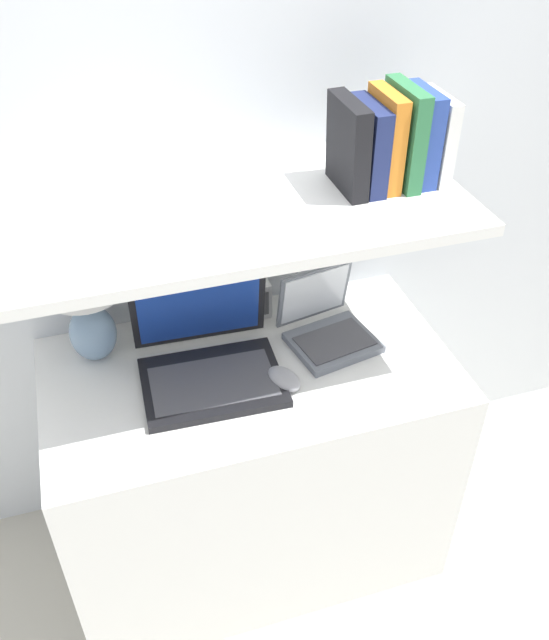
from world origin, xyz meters
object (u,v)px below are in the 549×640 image
at_px(laptop_small, 327,326).
at_px(book_navy, 368,146).
at_px(table_lamp, 83,288).
at_px(computer_mouse, 284,379).
at_px(book_orange, 385,139).
at_px(book_white, 435,137).
at_px(book_blue, 420,135).
at_px(book_black, 348,146).
at_px(router_box, 252,300).
at_px(laptop_large, 208,356).
at_px(book_green, 403,135).

xyz_separation_m(laptop_small, book_navy, (0.08, 0.01, 0.50)).
relative_size(laptop_small, book_navy, 1.27).
height_order(table_lamp, laptop_small, table_lamp).
xyz_separation_m(table_lamp, computer_mouse, (0.44, -0.25, -0.20)).
bearing_deg(computer_mouse, book_navy, 31.54).
distance_m(laptop_small, book_orange, 0.53).
height_order(book_white, book_blue, book_blue).
bearing_deg(table_lamp, book_white, -6.78).
relative_size(laptop_small, computer_mouse, 2.11).
distance_m(table_lamp, computer_mouse, 0.55).
xyz_separation_m(book_white, book_black, (-0.22, 0.00, 0.01)).
bearing_deg(table_lamp, laptop_small, -10.56).
distance_m(router_box, book_navy, 0.57).
bearing_deg(book_blue, laptop_small, -177.00).
bearing_deg(book_black, laptop_small, -159.66).
bearing_deg(router_box, table_lamp, -174.07).
bearing_deg(router_box, laptop_small, -43.97).
height_order(router_box, book_white, book_white).
height_order(table_lamp, book_black, book_black).
bearing_deg(book_black, laptop_large, -172.20).
relative_size(table_lamp, book_white, 1.77).
xyz_separation_m(laptop_large, router_box, (0.17, 0.20, -0.00)).
bearing_deg(laptop_large, book_black, 7.80).
bearing_deg(book_green, book_white, -0.00).
relative_size(laptop_large, book_blue, 1.67).
distance_m(book_green, book_navy, 0.09).
distance_m(router_box, book_blue, 0.64).
xyz_separation_m(router_box, book_green, (0.33, -0.15, 0.51)).
bearing_deg(book_black, book_navy, 0.00).
xyz_separation_m(table_lamp, book_black, (0.64, -0.10, 0.33)).
bearing_deg(book_black, computer_mouse, -142.57).
height_order(book_blue, book_black, book_blue).
distance_m(table_lamp, book_orange, 0.81).
relative_size(laptop_large, router_box, 3.37).
height_order(laptop_small, book_green, book_green).
bearing_deg(book_blue, book_green, 180.00).
height_order(computer_mouse, book_orange, book_orange).
xyz_separation_m(laptop_large, book_blue, (0.55, 0.05, 0.50)).
height_order(router_box, book_navy, book_navy).
xyz_separation_m(table_lamp, book_navy, (0.69, -0.10, 0.32)).
bearing_deg(computer_mouse, book_black, 37.43).
bearing_deg(book_navy, book_blue, 0.00).
relative_size(laptop_large, computer_mouse, 3.01).
xyz_separation_m(laptop_large, book_black, (0.37, 0.05, 0.49)).
height_order(book_orange, book_black, book_orange).
bearing_deg(book_green, laptop_small, -176.23).
bearing_deg(book_white, book_black, 180.00).
distance_m(computer_mouse, book_green, 0.65).
relative_size(laptop_large, book_white, 1.81).
height_order(table_lamp, computer_mouse, table_lamp).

